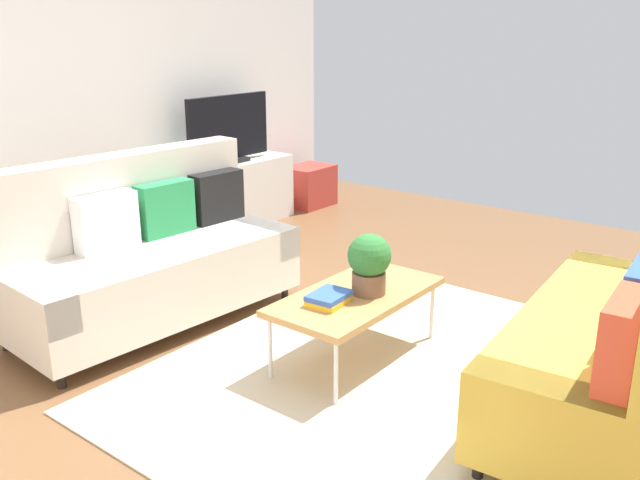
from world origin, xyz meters
name	(u,v)px	position (x,y,z in m)	size (l,w,h in m)	color
ground_plane	(335,353)	(0.00, 0.00, 0.00)	(7.68, 7.68, 0.00)	brown
wall_far	(53,86)	(0.00, 2.80, 1.45)	(6.40, 0.12, 2.90)	white
area_rug	(378,370)	(-0.02, -0.33, 0.01)	(2.90, 2.20, 0.01)	beige
couch_beige	(148,255)	(-0.36, 1.29, 0.45)	(1.95, 0.96, 1.10)	beige
couch_green	(627,339)	(0.32, -1.56, 0.45)	(1.97, 1.00, 1.10)	gold
coffee_table	(356,297)	(0.03, -0.13, 0.39)	(1.10, 0.56, 0.42)	#B7844C
tv_console	(230,195)	(1.54, 2.46, 0.32)	(1.40, 0.44, 0.64)	silver
tv	(229,130)	(1.54, 2.44, 0.95)	(1.00, 0.20, 0.64)	black
storage_trunk	(309,186)	(2.64, 2.36, 0.22)	(0.52, 0.40, 0.44)	#B2382D
potted_plant	(369,262)	(0.07, -0.19, 0.61)	(0.25, 0.25, 0.36)	brown
table_book_0	(329,301)	(-0.20, -0.10, 0.44)	(0.24, 0.18, 0.03)	gold
table_book_1	(329,296)	(-0.20, -0.10, 0.47)	(0.24, 0.18, 0.03)	#3359B2
vase_0	(178,161)	(0.96, 2.51, 0.73)	(0.11, 0.11, 0.18)	#33B29E
vase_1	(192,162)	(1.13, 2.51, 0.70)	(0.09, 0.09, 0.12)	#33B29E
bottle_0	(211,157)	(1.28, 2.42, 0.74)	(0.05, 0.05, 0.19)	#3F8C4C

